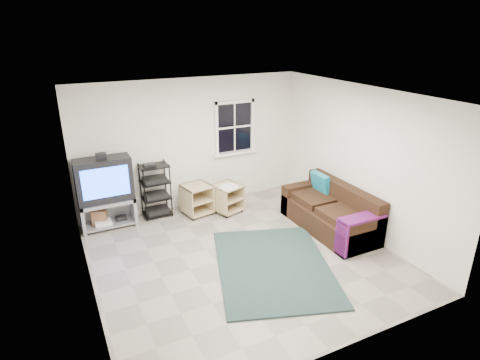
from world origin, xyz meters
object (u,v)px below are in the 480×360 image
tv_unit (105,187)px  side_table_right (226,196)px  av_rack (156,193)px  side_table_left (196,198)px  sofa (331,213)px

tv_unit → side_table_right: tv_unit is taller
side_table_right → av_rack: bearing=161.5°
side_table_left → side_table_right: bearing=-18.2°
av_rack → sofa: 3.35m
av_rack → side_table_left: (0.72, -0.24, -0.15)m
av_rack → side_table_right: (1.30, -0.43, -0.14)m
av_rack → side_table_left: size_ratio=1.79×
tv_unit → side_table_left: (1.65, -0.19, -0.46)m
side_table_left → side_table_right: (0.58, -0.19, 0.01)m
side_table_right → tv_unit: bearing=170.2°
tv_unit → sofa: bearing=-27.6°
av_rack → sofa: av_rack is taller
sofa → tv_unit: bearing=152.4°
tv_unit → sofa: (3.64, -1.90, -0.47)m
tv_unit → av_rack: size_ratio=1.33×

